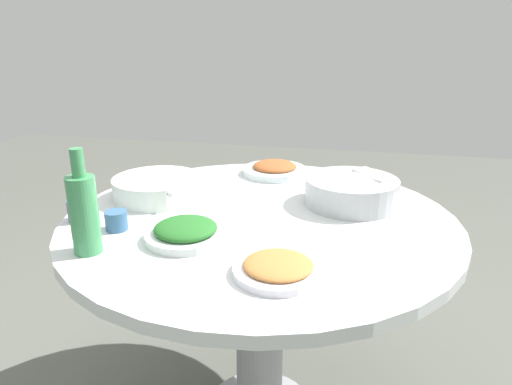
% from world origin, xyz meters
% --- Properties ---
extents(round_dining_table, '(1.17, 1.17, 0.76)m').
position_xyz_m(round_dining_table, '(0.00, 0.00, 0.60)').
color(round_dining_table, '#99999E').
rests_on(round_dining_table, ground).
extents(rice_bowl, '(0.29, 0.29, 0.09)m').
position_xyz_m(rice_bowl, '(-0.26, -0.16, 0.81)').
color(rice_bowl, '#B2B5BA').
rests_on(rice_bowl, round_dining_table).
extents(soup_bowl, '(0.29, 0.29, 0.07)m').
position_xyz_m(soup_bowl, '(0.36, -0.09, 0.79)').
color(soup_bowl, silver).
rests_on(soup_bowl, round_dining_table).
extents(dish_stirfry, '(0.24, 0.24, 0.05)m').
position_xyz_m(dish_stirfry, '(0.03, -0.43, 0.78)').
color(dish_stirfry, silver).
rests_on(dish_stirfry, round_dining_table).
extents(dish_tofu_braise, '(0.21, 0.21, 0.04)m').
position_xyz_m(dish_tofu_braise, '(-0.11, 0.34, 0.78)').
color(dish_tofu_braise, white).
rests_on(dish_tofu_braise, round_dining_table).
extents(dish_greens, '(0.22, 0.22, 0.05)m').
position_xyz_m(dish_greens, '(0.16, 0.21, 0.78)').
color(dish_greens, silver).
rests_on(dish_greens, round_dining_table).
extents(green_bottle, '(0.07, 0.07, 0.27)m').
position_xyz_m(green_bottle, '(0.37, 0.33, 0.87)').
color(green_bottle, '#3C8C53').
rests_on(green_bottle, round_dining_table).
extents(tea_cup_near, '(0.06, 0.06, 0.05)m').
position_xyz_m(tea_cup_near, '(0.37, 0.19, 0.79)').
color(tea_cup_near, '#38608D').
rests_on(tea_cup_near, round_dining_table).
extents(tea_cup_far, '(0.06, 0.06, 0.06)m').
position_xyz_m(tea_cup_far, '(0.51, 0.15, 0.79)').
color(tea_cup_far, '#395691').
rests_on(tea_cup_far, round_dining_table).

